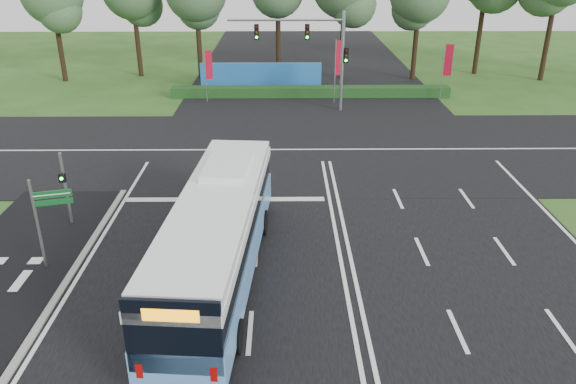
{
  "coord_description": "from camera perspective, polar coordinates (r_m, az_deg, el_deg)",
  "views": [
    {
      "loc": [
        -2.24,
        -19.38,
        11.35
      ],
      "look_at": [
        -2.02,
        2.0,
        1.77
      ],
      "focal_mm": 35.0,
      "sensor_mm": 36.0,
      "label": 1
    }
  ],
  "objects": [
    {
      "name": "traffic_light_gantry",
      "position": [
        40.51,
        2.98,
        14.62
      ],
      "size": [
        8.41,
        0.28,
        7.0
      ],
      "color": "gray",
      "rests_on": "ground"
    },
    {
      "name": "road_cross",
      "position": [
        33.43,
        3.3,
        4.31
      ],
      "size": [
        120.0,
        14.0,
        0.05
      ],
      "primitive_type": "cube",
      "color": "black",
      "rests_on": "ground"
    },
    {
      "name": "ground",
      "position": [
        22.57,
        5.22,
        -6.16
      ],
      "size": [
        120.0,
        120.0,
        0.0
      ],
      "primitive_type": "plane",
      "color": "#29511B",
      "rests_on": "ground"
    },
    {
      "name": "city_bus",
      "position": [
        20.13,
        -7.13,
        -4.39
      ],
      "size": [
        3.53,
        12.59,
        3.57
      ],
      "rotation": [
        0.0,
        0.0,
        -0.08
      ],
      "color": "#5D97D7",
      "rests_on": "ground"
    },
    {
      "name": "road_main",
      "position": [
        22.56,
        5.22,
        -6.11
      ],
      "size": [
        20.0,
        120.0,
        0.04
      ],
      "primitive_type": "cube",
      "color": "black",
      "rests_on": "ground"
    },
    {
      "name": "pedestrian_signal",
      "position": [
        25.65,
        -21.7,
        0.52
      ],
      "size": [
        0.27,
        0.41,
        3.32
      ],
      "rotation": [
        0.0,
        0.0,
        -0.03
      ],
      "color": "gray",
      "rests_on": "ground"
    },
    {
      "name": "blue_hoarding",
      "position": [
        47.53,
        -2.76,
        11.67
      ],
      "size": [
        10.0,
        0.3,
        2.2
      ],
      "primitive_type": "cube",
      "color": "#2062AE",
      "rests_on": "ground"
    },
    {
      "name": "hedge",
      "position": [
        45.28,
        2.3,
        10.14
      ],
      "size": [
        22.0,
        1.2,
        0.8
      ],
      "primitive_type": "cube",
      "color": "#163A15",
      "rests_on": "ground"
    },
    {
      "name": "banner_flag_right",
      "position": [
        45.11,
        15.84,
        12.45
      ],
      "size": [
        0.63,
        0.22,
        4.41
      ],
      "rotation": [
        0.0,
        0.0,
        -0.27
      ],
      "color": "gray",
      "rests_on": "ground"
    },
    {
      "name": "street_sign",
      "position": [
        22.32,
        -23.47,
        -1.9
      ],
      "size": [
        1.37,
        0.42,
        3.61
      ],
      "rotation": [
        0.0,
        0.0,
        0.25
      ],
      "color": "gray",
      "rests_on": "ground"
    },
    {
      "name": "banner_flag_left",
      "position": [
        43.6,
        -8.12,
        12.38
      ],
      "size": [
        0.55,
        0.27,
        4.0
      ],
      "rotation": [
        0.0,
        0.0,
        0.41
      ],
      "color": "gray",
      "rests_on": "ground"
    },
    {
      "name": "kerb_strip",
      "position": [
        21.39,
        -22.39,
        -9.79
      ],
      "size": [
        0.25,
        18.0,
        0.12
      ],
      "primitive_type": "cube",
      "color": "gray",
      "rests_on": "ground"
    },
    {
      "name": "banner_flag_mid",
      "position": [
        43.04,
        5.13,
        13.02
      ],
      "size": [
        0.65,
        0.34,
        4.79
      ],
      "rotation": [
        0.0,
        0.0,
        0.43
      ],
      "color": "gray",
      "rests_on": "ground"
    }
  ]
}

